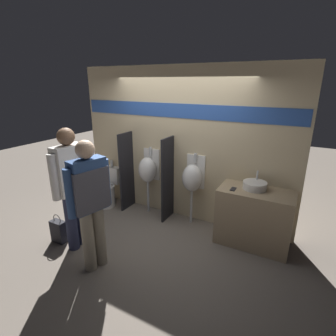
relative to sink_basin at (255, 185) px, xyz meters
The scene contains 13 objects.
ground_plane 1.72m from the sink_basin, 166.20° to the right, with size 16.00×16.00×0.00m, color #70665B.
display_wall 1.47m from the sink_basin, 169.50° to the left, with size 4.07×0.07×2.70m.
sink_counter 0.51m from the sink_basin, 49.39° to the right, with size 1.09×0.57×0.89m.
sink_basin is the anchor object (origin of this frame).
cell_phone 0.33m from the sink_basin, 147.87° to the right, with size 0.07×0.14×0.01m.
divider_near_counter 2.42m from the sink_basin, behind, with size 0.03×0.42×1.52m.
divider_mid 1.51m from the sink_basin, behind, with size 0.03×0.42×1.52m.
urinal_near_counter 1.96m from the sink_basin, behind, with size 0.35×0.32×1.26m.
urinal_far 1.06m from the sink_basin, behind, with size 0.35×0.32×1.26m.
toilet 2.94m from the sink_basin, behind, with size 0.42×0.59×0.90m.
person_in_vest 2.37m from the sink_basin, 136.26° to the right, with size 0.32×0.61×1.77m.
person_with_lanyard 2.69m from the sink_basin, 148.37° to the right, with size 0.24×0.64×1.84m.
shopping_bag 3.12m from the sink_basin, 150.58° to the right, with size 0.25×0.13×0.48m.
Camera 1 is at (2.00, -3.47, 2.43)m, focal length 28.00 mm.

